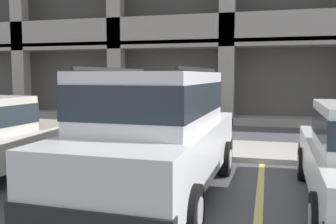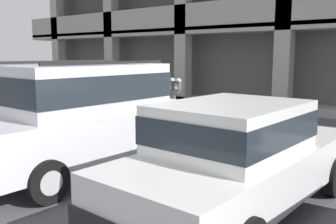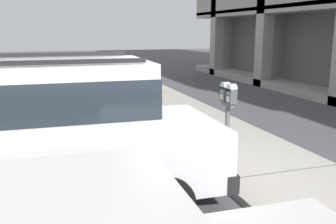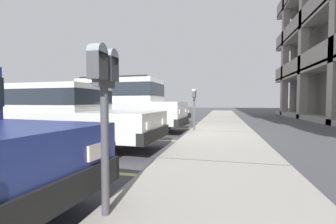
{
  "view_description": "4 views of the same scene",
  "coord_description": "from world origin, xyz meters",
  "views": [
    {
      "loc": [
        1.63,
        -8.02,
        1.92
      ],
      "look_at": [
        -0.35,
        -0.59,
        1.16
      ],
      "focal_mm": 40.0,
      "sensor_mm": 36.0,
      "label": 1
    },
    {
      "loc": [
        5.42,
        -6.79,
        2.16
      ],
      "look_at": [
        0.3,
        -0.44,
        0.89
      ],
      "focal_mm": 40.0,
      "sensor_mm": 36.0,
      "label": 2
    },
    {
      "loc": [
        4.79,
        -2.21,
        2.35
      ],
      "look_at": [
        -0.35,
        -0.53,
        1.16
      ],
      "focal_mm": 40.0,
      "sensor_mm": 36.0,
      "label": 3
    },
    {
      "loc": [
        7.82,
        1.34,
        1.11
      ],
      "look_at": [
        -0.23,
        -0.63,
        0.75
      ],
      "focal_mm": 24.0,
      "sensor_mm": 36.0,
      "label": 4
    }
  ],
  "objects": [
    {
      "name": "parking_stall_lines",
      "position": [
        1.55,
        -1.4,
        0.0
      ],
      "size": [
        12.53,
        4.8,
        0.01
      ],
      "color": "#DBD16B",
      "rests_on": "ground_plane"
    },
    {
      "name": "sidewalk",
      "position": [
        0.0,
        1.3,
        0.06
      ],
      "size": [
        40.0,
        2.2,
        0.12
      ],
      "color": "#ADA89E",
      "rests_on": "ground_plane"
    },
    {
      "name": "silver_suv",
      "position": [
        -0.06,
        -2.39,
        1.09
      ],
      "size": [
        2.1,
        4.82,
        2.03
      ],
      "rotation": [
        0.0,
        0.0,
        -0.02
      ],
      "color": "silver",
      "rests_on": "ground_plane"
    },
    {
      "name": "parking_meter_near",
      "position": [
        -0.14,
        0.35,
        1.21
      ],
      "size": [
        0.35,
        0.12,
        1.46
      ],
      "color": "#595B60",
      "rests_on": "sidewalk"
    },
    {
      "name": "ground_plane",
      "position": [
        0.0,
        0.0,
        -0.05
      ],
      "size": [
        80.0,
        80.0,
        0.1
      ],
      "color": "#4C4C51"
    }
  ]
}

